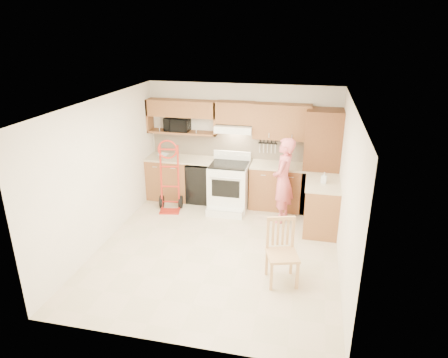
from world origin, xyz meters
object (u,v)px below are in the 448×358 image
(hand_truck, at_px, (169,179))
(range, at_px, (228,183))
(person, at_px, (283,180))
(dining_chair, at_px, (282,253))
(microwave, at_px, (177,124))

(hand_truck, bearing_deg, range, 4.07)
(range, distance_m, hand_truck, 1.21)
(person, height_order, dining_chair, person)
(microwave, relative_size, hand_truck, 0.38)
(hand_truck, xyz_separation_m, dining_chair, (2.46, -2.01, -0.19))
(person, bearing_deg, hand_truck, -78.53)
(range, distance_m, person, 1.18)
(microwave, bearing_deg, person, -18.19)
(person, xyz_separation_m, dining_chair, (0.18, -2.05, -0.34))
(range, height_order, dining_chair, range)
(person, xyz_separation_m, hand_truck, (-2.28, -0.04, -0.16))
(hand_truck, bearing_deg, microwave, 82.66)
(microwave, bearing_deg, dining_chair, -48.66)
(range, bearing_deg, dining_chair, -60.77)
(hand_truck, bearing_deg, dining_chair, -49.91)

